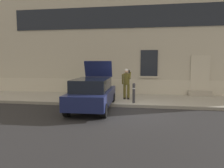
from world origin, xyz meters
TOP-DOWN VIEW (x-y plane):
  - ground_plane at (0.00, 0.00)m, footprint 80.00×80.00m
  - sidewalk at (0.00, 2.80)m, footprint 24.00×3.60m
  - curb_edge at (0.00, 0.94)m, footprint 24.00×0.12m
  - building_facade at (0.01, 5.29)m, footprint 24.00×1.52m
  - entrance_stoop at (4.10, 4.33)m, footprint 1.41×0.64m
  - hatchback_car_navy at (-1.80, 0.13)m, footprint 1.90×4.12m
  - bollard_near_person at (0.10, 1.35)m, footprint 0.15×0.15m
  - person_on_phone at (-0.38, 2.39)m, footprint 0.51×0.48m
  - planter_olive at (-4.27, 4.11)m, footprint 0.44×0.44m
  - planter_terracotta at (-1.96, 3.87)m, footprint 0.44×0.44m

SIDE VIEW (x-z plane):
  - ground_plane at x=0.00m, z-range 0.00..0.00m
  - sidewalk at x=0.00m, z-range 0.00..0.15m
  - curb_edge at x=0.00m, z-range 0.00..0.15m
  - entrance_stoop at x=4.10m, z-range 0.12..0.44m
  - planter_olive at x=-4.27m, z-range 0.18..1.04m
  - planter_terracotta at x=-1.96m, z-range 0.18..1.04m
  - bollard_near_person at x=0.10m, z-range 0.19..1.24m
  - hatchback_car_navy at x=-1.80m, z-range -0.37..1.97m
  - person_on_phone at x=-0.38m, z-range 0.28..2.03m
  - building_facade at x=0.01m, z-range -0.02..7.48m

